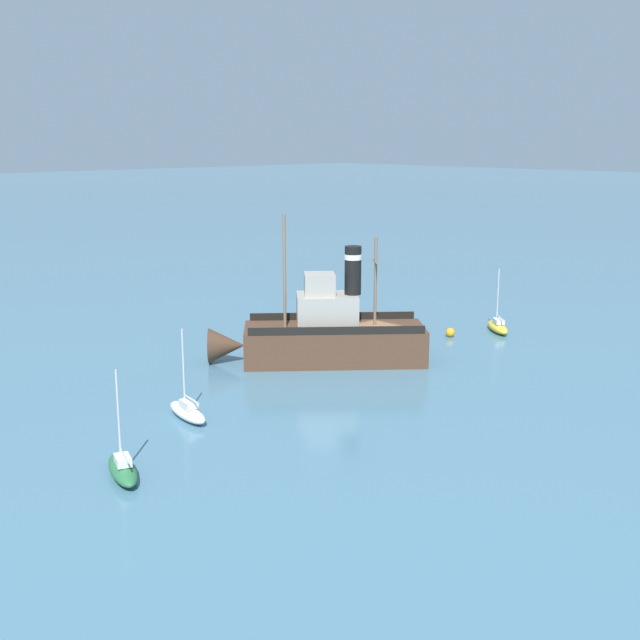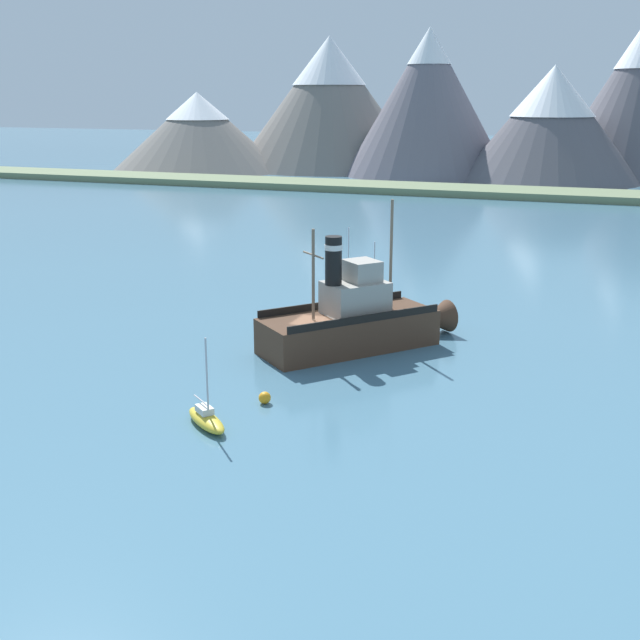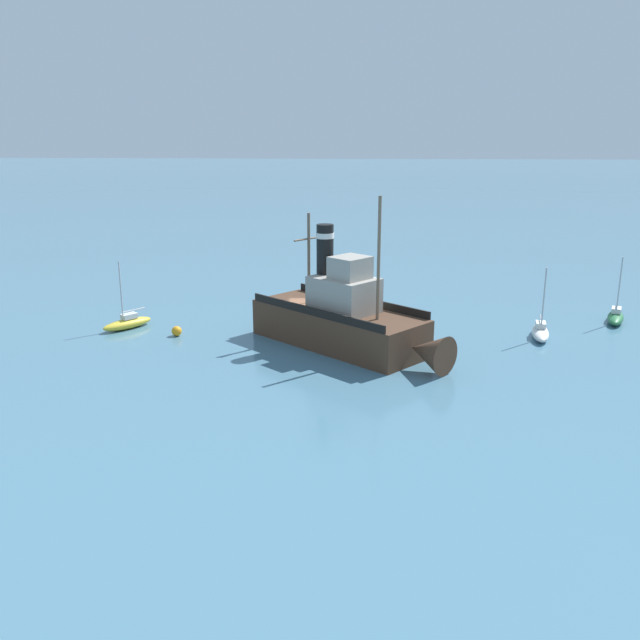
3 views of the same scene
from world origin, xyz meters
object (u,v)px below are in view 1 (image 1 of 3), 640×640
at_px(sailboat_white, 188,411).
at_px(sailboat_green, 123,468).
at_px(old_tugboat, 325,335).
at_px(mooring_buoy, 450,332).
at_px(sailboat_yellow, 498,326).

bearing_deg(sailboat_white, sailboat_green, 123.90).
relative_size(old_tugboat, mooring_buoy, 18.96).
bearing_deg(sailboat_white, mooring_buoy, -87.08).
height_order(sailboat_green, sailboat_white, same).
relative_size(old_tugboat, sailboat_white, 2.67).
xyz_separation_m(old_tugboat, sailboat_white, (-2.93, 13.16, -1.40)).
xyz_separation_m(sailboat_white, mooring_buoy, (1.26, -24.72, -0.08)).
bearing_deg(old_tugboat, sailboat_green, 110.32).
height_order(sailboat_green, mooring_buoy, sailboat_green).
distance_m(sailboat_green, mooring_buoy, 31.68).
height_order(sailboat_yellow, sailboat_green, same).
height_order(old_tugboat, sailboat_green, old_tugboat).
bearing_deg(sailboat_yellow, old_tugboat, 78.34).
height_order(old_tugboat, sailboat_white, old_tugboat).
height_order(old_tugboat, sailboat_yellow, old_tugboat).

